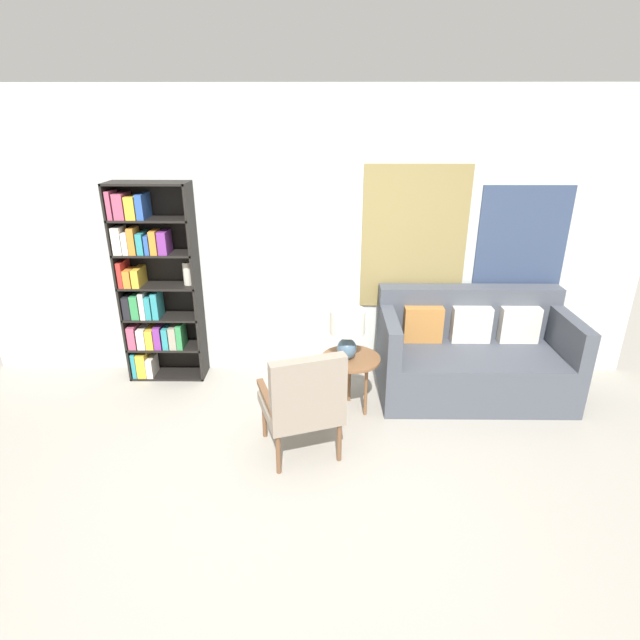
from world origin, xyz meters
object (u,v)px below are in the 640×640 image
at_px(armchair, 304,399).
at_px(side_table, 351,363).
at_px(bookshelf, 151,287).
at_px(couch, 472,356).
at_px(table_lamp, 347,328).

distance_m(armchair, side_table, 0.76).
xyz_separation_m(bookshelf, side_table, (1.87, -0.63, -0.47)).
bearing_deg(armchair, couch, 33.99).
bearing_deg(side_table, armchair, -119.44).
xyz_separation_m(couch, side_table, (-1.15, -0.36, 0.11)).
xyz_separation_m(bookshelf, couch, (3.02, -0.27, -0.58)).
distance_m(couch, table_lamp, 1.32).
relative_size(couch, table_lamp, 3.86).
bearing_deg(bookshelf, table_lamp, -19.62).
bearing_deg(couch, table_lamp, -162.15).
bearing_deg(side_table, bookshelf, 161.28).
xyz_separation_m(couch, table_lamp, (-1.19, -0.38, 0.45)).
relative_size(armchair, side_table, 1.72).
relative_size(side_table, table_lamp, 1.17).
height_order(armchair, table_lamp, table_lamp).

